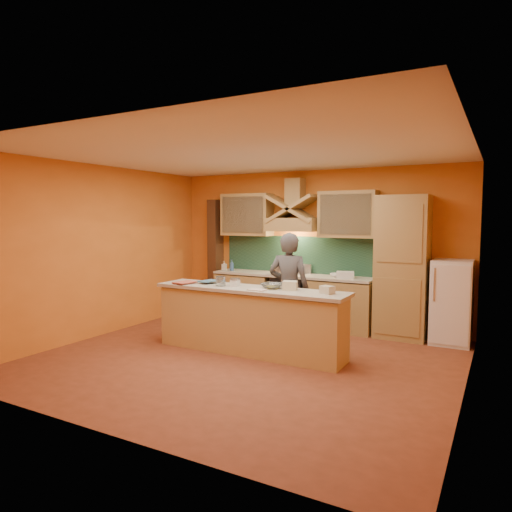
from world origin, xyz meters
The scene contains 36 objects.
floor centered at (0.00, 0.00, 0.00)m, with size 5.50×5.00×0.01m, color brown.
ceiling centered at (0.00, 0.00, 2.80)m, with size 5.50×5.00×0.01m, color white.
wall_back centered at (0.00, 2.50, 1.40)m, with size 5.50×0.02×2.80m, color orange.
wall_front centered at (0.00, -2.50, 1.40)m, with size 5.50×0.02×2.80m, color orange.
wall_left centered at (-2.75, 0.00, 1.40)m, with size 0.02×5.00×2.80m, color orange.
wall_right centered at (2.75, 0.00, 1.40)m, with size 0.02×5.00×2.80m, color orange.
base_cabinet_left centered at (-1.25, 2.20, 0.43)m, with size 1.10×0.60×0.86m, color tan.
base_cabinet_right centered at (0.65, 2.20, 0.43)m, with size 1.10×0.60×0.86m, color tan.
counter_top centered at (-0.30, 2.20, 0.90)m, with size 3.00×0.62×0.04m, color #B5AC99.
stove centered at (-0.30, 2.20, 0.45)m, with size 0.60×0.58×0.90m, color black.
backsplash centered at (-0.30, 2.48, 1.25)m, with size 3.00×0.03×0.70m, color #1C3E2E.
range_hood centered at (-0.30, 2.25, 1.82)m, with size 0.92×0.50×0.24m, color tan.
hood_chimney centered at (-0.30, 2.35, 2.40)m, with size 0.30×0.30×0.50m, color tan.
upper_cabinet_left centered at (-1.30, 2.33, 2.00)m, with size 1.00×0.35×0.80m, color tan.
upper_cabinet_right centered at (0.70, 2.33, 2.00)m, with size 1.00×0.35×0.80m, color tan.
pantry_column centered at (1.65, 2.20, 1.15)m, with size 0.80×0.60×2.30m, color tan.
fridge centered at (2.40, 2.20, 0.65)m, with size 0.58×0.60×1.30m, color white.
trim_column_left centered at (-2.05, 2.35, 1.15)m, with size 0.20×0.30×2.30m, color #472816.
island_body centered at (-0.10, 0.30, 0.44)m, with size 2.80×0.55×0.88m, color tan.
island_top centered at (-0.10, 0.30, 0.92)m, with size 2.90×0.62×0.05m, color #B5AC99.
person centered at (0.23, 0.93, 0.86)m, with size 0.63×0.41×1.72m, color #4C4C51.
pot_large centered at (-0.51, 2.07, 0.98)m, with size 0.24×0.24×0.17m, color silver.
pot_small centered at (-0.20, 2.28, 0.97)m, with size 0.22×0.22×0.15m, color #BBBAC2.
soap_bottle_a centered at (-1.75, 2.20, 1.01)m, with size 0.08×0.08×0.17m, color beige.
soap_bottle_b centered at (-1.53, 2.13, 1.03)m, with size 0.08×0.08×0.21m, color #32568A.
bowl_back centered at (0.54, 2.21, 0.95)m, with size 0.20×0.20×0.06m, color white.
dish_rack centered at (0.71, 2.19, 0.97)m, with size 0.29×0.23×0.10m, color silver.
book_lower centered at (-1.27, 0.19, 0.96)m, with size 0.24×0.32×0.03m, color #B95442.
book_upper centered at (-0.96, 0.40, 0.98)m, with size 0.21×0.29×0.02m, color teal.
jar_large centered at (-0.55, 0.24, 1.02)m, with size 0.14×0.14×0.14m, color silver.
jar_small centered at (-0.56, 0.28, 1.01)m, with size 0.11×0.11×0.13m, color white.
kitchen_scale centered at (-0.36, 0.33, 0.99)m, with size 0.11×0.11×0.09m, color white.
mixing_bowl centered at (0.21, 0.39, 0.98)m, with size 0.30×0.30×0.07m, color silver.
cloth centered at (0.11, 0.14, 0.95)m, with size 0.24×0.18×0.02m, color beige.
grocery_bag_a centered at (0.50, 0.38, 1.01)m, with size 0.19×0.15×0.12m, color beige.
grocery_bag_b centered at (1.05, 0.34, 1.00)m, with size 0.17×0.13×0.10m, color beige.
Camera 1 is at (3.08, -5.33, 1.94)m, focal length 32.00 mm.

